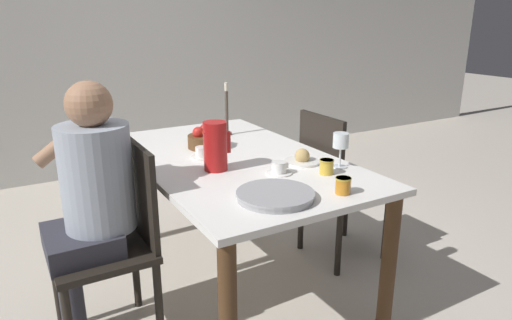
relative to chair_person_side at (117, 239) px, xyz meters
The scene contains 16 objects.
ground_plane 0.83m from the chair_person_side, 12.28° to the left, with size 20.00×20.00×0.00m, color beige.
wall_back 2.67m from the chair_person_side, 75.03° to the left, with size 10.00×0.06×2.60m.
dining_table 0.69m from the chair_person_side, 12.28° to the left, with size 0.94×1.61×0.74m.
chair_person_side is the anchor object (origin of this frame).
chair_opposite 1.32m from the chair_person_side, ahead, with size 0.42×0.42×0.91m.
person_seated 0.24m from the chair_person_side, 163.76° to the left, with size 0.39×0.41×1.20m.
red_pitcher 0.61m from the chair_person_side, ahead, with size 0.14×0.11×0.23m.
wine_glass_water 1.13m from the chair_person_side, 14.41° to the right, with size 0.08×0.08×0.17m.
teacup_near_person 0.80m from the chair_person_side, 15.42° to the right, with size 0.12×0.12×0.06m.
teacup_across 0.62m from the chair_person_side, 22.60° to the left, with size 0.12×0.12×0.06m.
serving_tray 0.75m from the chair_person_side, 39.62° to the right, with size 0.32×0.32×0.03m.
bread_plate 0.96m from the chair_person_side, ahead, with size 0.18×0.18×0.08m.
jam_jar_amber 1.00m from the chair_person_side, 18.87° to the right, with size 0.07×0.07×0.07m.
jam_jar_red 1.02m from the chair_person_side, 33.56° to the right, with size 0.07×0.07×0.07m.
fruit_bowl 0.78m from the chair_person_side, 31.89° to the left, with size 0.21×0.21×0.12m.
candlestick_tall 1.09m from the chair_person_side, 34.68° to the left, with size 0.06×0.06×0.32m.
Camera 1 is at (-1.03, -2.03, 1.44)m, focal length 32.00 mm.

